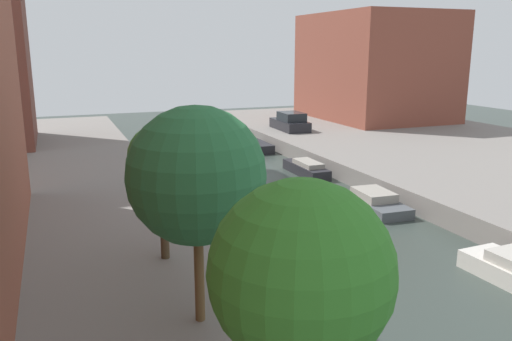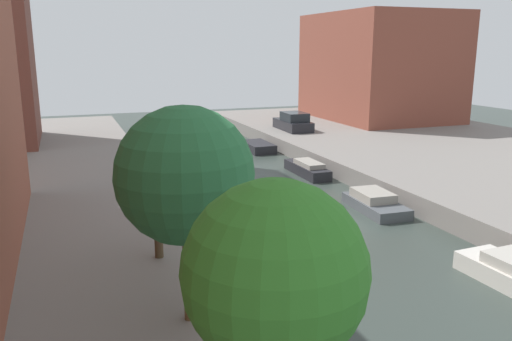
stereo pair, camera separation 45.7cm
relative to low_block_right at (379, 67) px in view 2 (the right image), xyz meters
The scene contains 12 objects.
ground_plane 28.70m from the low_block_right, 129.78° to the right, with size 84.00×84.00×0.00m, color #333D38.
low_block_right is the anchor object (origin of this frame).
street_tree_0 43.17m from the low_block_right, 125.25° to the right, with size 2.52×2.52×4.71m.
street_tree_1 38.98m from the low_block_right, 129.73° to the right, with size 3.17×3.17×5.14m.
street_tree_2 35.99m from the low_block_right, 133.84° to the right, with size 2.00×2.00×4.19m.
parked_car 11.78m from the low_block_right, 159.05° to the right, with size 1.98×4.22×1.42m.
moored_boat_left_2 35.66m from the low_block_right, 127.67° to the right, with size 1.57×3.18×1.00m.
moored_boat_left_3 30.41m from the low_block_right, 136.46° to the right, with size 1.54×4.59×0.76m.
moored_boat_left_4 26.42m from the low_block_right, 145.82° to the right, with size 1.47×3.11×0.90m.
moored_boat_right_2 26.29m from the low_block_right, 123.35° to the right, with size 1.88×3.76×0.88m.
moored_boat_right_3 20.68m from the low_block_right, 134.70° to the right, with size 1.23×4.10×0.87m.
moored_boat_right_4 16.46m from the low_block_right, 156.01° to the right, with size 1.70×3.32×0.63m.
Camera 2 is at (-9.35, -19.46, 7.33)m, focal length 36.31 mm.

